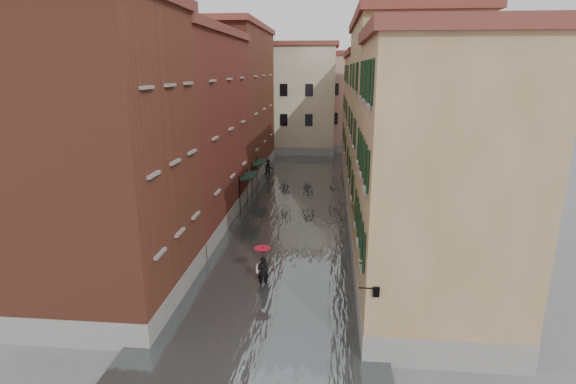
% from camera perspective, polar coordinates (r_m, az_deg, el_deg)
% --- Properties ---
extents(ground, '(120.00, 120.00, 0.00)m').
position_cam_1_polar(ground, '(22.95, -1.80, -11.63)').
color(ground, slate).
rests_on(ground, ground).
extents(floodwater, '(10.00, 60.00, 0.20)m').
position_cam_1_polar(floodwater, '(34.93, 0.87, -1.79)').
color(floodwater, '#4F5758').
rests_on(floodwater, ground).
extents(building_left_near, '(6.00, 8.00, 13.00)m').
position_cam_1_polar(building_left_near, '(21.03, -22.01, 3.51)').
color(building_left_near, brown).
rests_on(building_left_near, ground).
extents(building_left_mid, '(6.00, 14.00, 12.50)m').
position_cam_1_polar(building_left_mid, '(31.10, -12.77, 7.31)').
color(building_left_mid, maroon).
rests_on(building_left_mid, ground).
extents(building_left_far, '(6.00, 16.00, 14.00)m').
position_cam_1_polar(building_left_far, '(45.44, -6.94, 10.97)').
color(building_left_far, brown).
rests_on(building_left_far, ground).
extents(building_right_near, '(6.00, 8.00, 11.50)m').
position_cam_1_polar(building_right_near, '(19.35, 18.28, 0.62)').
color(building_right_near, olive).
rests_on(building_right_near, ground).
extents(building_right_mid, '(6.00, 14.00, 13.00)m').
position_cam_1_polar(building_right_mid, '(29.85, 13.92, 7.40)').
color(building_right_mid, tan).
rests_on(building_right_mid, ground).
extents(building_right_far, '(6.00, 16.00, 11.50)m').
position_cam_1_polar(building_right_far, '(44.72, 11.16, 9.12)').
color(building_right_far, olive).
rests_on(building_right_far, ground).
extents(building_end_cream, '(12.00, 9.00, 13.00)m').
position_cam_1_polar(building_end_cream, '(58.67, -0.07, 11.57)').
color(building_end_cream, beige).
rests_on(building_end_cream, ground).
extents(building_end_pink, '(10.00, 9.00, 12.00)m').
position_cam_1_polar(building_end_pink, '(60.52, 8.79, 11.04)').
color(building_end_pink, tan).
rests_on(building_end_pink, ground).
extents(awning_near, '(1.09, 2.91, 2.80)m').
position_cam_1_polar(awning_near, '(34.40, -4.96, 1.96)').
color(awning_near, black).
rests_on(awning_near, ground).
extents(awning_far, '(1.09, 2.79, 2.80)m').
position_cam_1_polar(awning_far, '(39.32, -3.64, 3.69)').
color(awning_far, black).
rests_on(awning_far, ground).
extents(wall_lantern, '(0.71, 0.22, 0.35)m').
position_cam_1_polar(wall_lantern, '(16.17, 11.06, -12.23)').
color(wall_lantern, black).
rests_on(wall_lantern, ground).
extents(window_planters, '(0.59, 8.14, 0.84)m').
position_cam_1_polar(window_planters, '(21.14, 9.17, -3.91)').
color(window_planters, brown).
rests_on(window_planters, ground).
extents(pedestrian_main, '(0.85, 0.85, 2.06)m').
position_cam_1_polar(pedestrian_main, '(22.22, -3.24, -9.15)').
color(pedestrian_main, black).
rests_on(pedestrian_main, ground).
extents(pedestrian_far, '(1.11, 1.01, 1.87)m').
position_cam_1_polar(pedestrian_far, '(43.99, -2.47, 2.93)').
color(pedestrian_far, black).
rests_on(pedestrian_far, ground).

